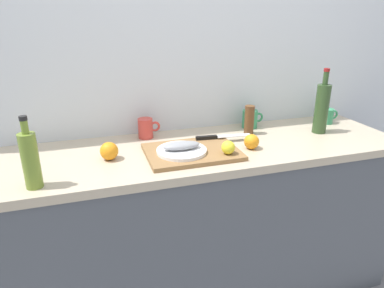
{
  "coord_description": "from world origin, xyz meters",
  "views": [
    {
      "loc": [
        -0.57,
        -1.52,
        1.53
      ],
      "look_at": [
        -0.11,
        -0.07,
        0.95
      ],
      "focal_mm": 32.52,
      "sensor_mm": 36.0,
      "label": 1
    }
  ],
  "objects": [
    {
      "name": "fish_fillet",
      "position": [
        -0.17,
        -0.08,
        0.95
      ],
      "size": [
        0.17,
        0.07,
        0.04
      ],
      "primitive_type": "ellipsoid",
      "color": "gray",
      "rests_on": "white_plate"
    },
    {
      "name": "wine_bottle",
      "position": [
        0.65,
        0.02,
        1.04
      ],
      "size": [
        0.07,
        0.07,
        0.35
      ],
      "color": "#2D4723",
      "rests_on": "kitchen_counter"
    },
    {
      "name": "coffee_mug_2",
      "position": [
        0.8,
        0.15,
        0.94
      ],
      "size": [
        0.12,
        0.08,
        0.09
      ],
      "color": "#338C59",
      "rests_on": "kitchen_counter"
    },
    {
      "name": "orange_1",
      "position": [
        0.18,
        -0.09,
        0.94
      ],
      "size": [
        0.07,
        0.07,
        0.07
      ],
      "primitive_type": "sphere",
      "color": "orange",
      "rests_on": "kitchen_counter"
    },
    {
      "name": "coffee_mug_0",
      "position": [
        0.33,
        0.21,
        0.95
      ],
      "size": [
        0.13,
        0.09,
        0.1
      ],
      "color": "#338C59",
      "rests_on": "kitchen_counter"
    },
    {
      "name": "olive_oil_bottle",
      "position": [
        -0.79,
        -0.21,
        1.02
      ],
      "size": [
        0.06,
        0.06,
        0.28
      ],
      "color": "olive",
      "rests_on": "kitchen_counter"
    },
    {
      "name": "pepper_mill",
      "position": [
        0.27,
        0.11,
        0.98
      ],
      "size": [
        0.05,
        0.05,
        0.16
      ],
      "primitive_type": "cylinder",
      "color": "brown",
      "rests_on": "kitchen_counter"
    },
    {
      "name": "kitchen_counter",
      "position": [
        0.0,
        0.0,
        0.45
      ],
      "size": [
        2.0,
        0.6,
        0.9
      ],
      "color": "#4C5159",
      "rests_on": "ground_plane"
    },
    {
      "name": "orange_0",
      "position": [
        -0.49,
        -0.02,
        0.94
      ],
      "size": [
        0.08,
        0.08,
        0.08
      ],
      "primitive_type": "sphere",
      "color": "orange",
      "rests_on": "kitchen_counter"
    },
    {
      "name": "lemon_0",
      "position": [
        0.03,
        -0.17,
        0.95
      ],
      "size": [
        0.06,
        0.06,
        0.06
      ],
      "primitive_type": "sphere",
      "color": "yellow",
      "rests_on": "cutting_board"
    },
    {
      "name": "chef_knife",
      "position": [
        0.05,
        0.04,
        0.93
      ],
      "size": [
        0.29,
        0.06,
        0.02
      ],
      "rotation": [
        0.0,
        0.0,
        -0.09
      ],
      "color": "silver",
      "rests_on": "cutting_board"
    },
    {
      "name": "cutting_board",
      "position": [
        -0.11,
        -0.07,
        0.91
      ],
      "size": [
        0.43,
        0.32,
        0.02
      ],
      "primitive_type": "cube",
      "color": "olive",
      "rests_on": "kitchen_counter"
    },
    {
      "name": "coffee_mug_1",
      "position": [
        -0.28,
        0.22,
        0.95
      ],
      "size": [
        0.12,
        0.08,
        0.11
      ],
      "color": "#CC3F38",
      "rests_on": "kitchen_counter"
    },
    {
      "name": "white_plate",
      "position": [
        -0.17,
        -0.08,
        0.93
      ],
      "size": [
        0.23,
        0.23,
        0.01
      ],
      "primitive_type": "cylinder",
      "color": "white",
      "rests_on": "cutting_board"
    },
    {
      "name": "ground_plane",
      "position": [
        0.0,
        0.0,
        0.0
      ],
      "size": [
        12.0,
        12.0,
        0.0
      ],
      "primitive_type": "plane",
      "color": "slate"
    },
    {
      "name": "back_wall",
      "position": [
        0.0,
        0.33,
        1.25
      ],
      "size": [
        3.2,
        0.05,
        2.5
      ],
      "primitive_type": "cube",
      "color": "silver",
      "rests_on": "ground_plane"
    }
  ]
}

